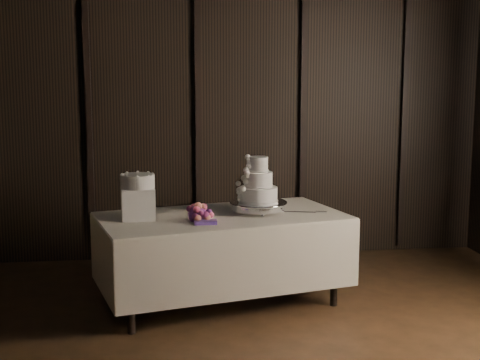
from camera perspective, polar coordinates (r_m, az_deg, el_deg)
name	(u,v)px	position (r m, az deg, el deg)	size (l,w,h in m)	color
room	(242,153)	(3.44, 0.21, 2.31)	(6.08, 7.08, 3.08)	black
display_table	(222,256)	(5.58, -1.54, -6.46)	(2.18, 1.48, 0.76)	silver
cake_stand	(258,207)	(5.60, 1.58, -2.34)	(0.48, 0.48, 0.09)	silver
wedding_cake	(255,185)	(5.55, 1.33, -0.39)	(0.36, 0.32, 0.38)	white
bouquet	(198,213)	(5.28, -3.62, -2.85)	(0.28, 0.38, 0.18)	#E34C77
box_pedestal	(138,203)	(5.41, -8.70, -1.98)	(0.26, 0.26, 0.25)	white
small_cake	(138,181)	(5.38, -8.74, -0.10)	(0.27, 0.27, 0.11)	white
cake_knife	(299,212)	(5.62, 5.07, -2.74)	(0.37, 0.02, 0.01)	silver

